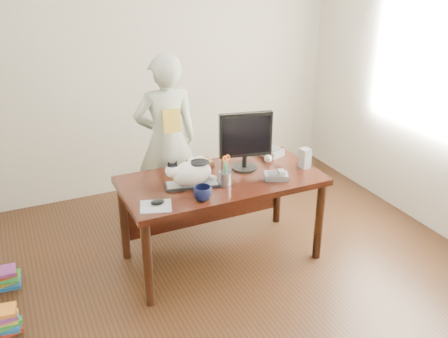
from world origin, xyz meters
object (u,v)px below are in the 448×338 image
keyboard (192,184)px  book_pile_b (3,278)px  speaker (305,158)px  coffee_mug (203,193)px  cat (190,172)px  book_pile_a (2,322)px  monitor (246,138)px  calculator (270,151)px  book_stack (199,164)px  baseball (268,159)px  phone (277,176)px  person (167,141)px  desk (217,191)px  pen_cup (225,177)px  mouse (157,202)px

keyboard → book_pile_b: 1.66m
speaker → book_pile_b: 2.60m
coffee_mug → cat: bearing=89.5°
keyboard → book_pile_a: keyboard is taller
monitor → calculator: size_ratio=1.91×
keyboard → book_stack: (0.18, 0.30, 0.02)m
baseball → keyboard: bearing=-168.4°
keyboard → coffee_mug: 0.25m
phone → person: (-0.57, 1.04, 0.03)m
desk → baseball: size_ratio=23.11×
monitor → person: (-0.42, 0.78, -0.22)m
calculator → pen_cup: bearing=-170.0°
calculator → coffee_mug: bearing=-169.8°
person → book_pile_b: bearing=23.1°
pen_cup → book_pile_a: (-1.72, -0.08, -0.73)m
book_pile_a → book_pile_b: size_ratio=1.05×
keyboard → mouse: 0.39m
book_pile_b → book_stack: bearing=-3.0°
mouse → coffee_mug: coffee_mug is taller
desk → cat: cat is taller
monitor → mouse: size_ratio=4.28×
coffee_mug → book_stack: size_ratio=0.57×
cat → book_pile_b: bearing=178.2°
cat → mouse: 0.39m
speaker → book_pile_a: bearing=175.0°
pen_cup → book_pile_a: pen_cup is taller
calculator → book_pile_b: (-2.32, 0.08, -0.71)m
phone → book_pile_b: (-2.12, 0.54, -0.71)m
monitor → coffee_mug: 0.68m
desk → phone: 0.51m
person → book_pile_a: (-1.58, -1.05, -0.72)m
book_stack → book_pile_a: book_stack is taller
monitor → coffee_mug: size_ratio=3.67×
monitor → coffee_mug: (-0.53, -0.36, -0.23)m
keyboard → monitor: size_ratio=0.89×
monitor → mouse: 0.94m
coffee_mug → keyboard: bearing=86.5°
desk → coffee_mug: coffee_mug is taller
keyboard → baseball: bearing=24.7°
coffee_mug → mouse: bearing=169.1°
keyboard → person: 0.89m
coffee_mug → desk: bearing=52.4°
keyboard → desk: bearing=36.4°
monitor → baseball: size_ratio=7.12×
coffee_mug → monitor: bearing=34.0°
desk → book_pile_b: (-1.72, 0.27, -0.53)m
mouse → calculator: 1.30m
mouse → book_stack: book_stack is taller
phone → mouse: bearing=-154.3°
phone → book_pile_a: (-2.15, -0.01, -0.69)m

